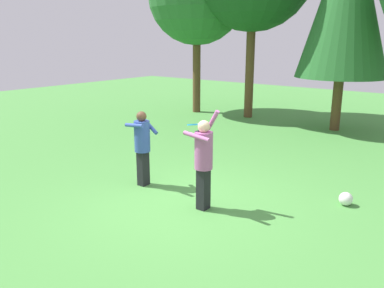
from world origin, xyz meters
TOP-DOWN VIEW (x-y plane):
  - ground_plane at (0.00, 0.00)m, footprint 40.00×40.00m
  - person_thrower at (0.40, 0.03)m, footprint 0.61×0.51m
  - person_catcher at (-1.40, 0.23)m, footprint 0.61×0.54m
  - frisbee at (0.17, 0.05)m, footprint 0.38×0.38m
  - ball_white at (2.50, 1.86)m, footprint 0.26×0.26m

SIDE VIEW (x-z plane):
  - ground_plane at x=0.00m, z-range 0.00..0.00m
  - ball_white at x=2.50m, z-range 0.00..0.26m
  - person_catcher at x=-1.40m, z-range 0.15..1.81m
  - person_thrower at x=0.40m, z-range 0.08..1.99m
  - frisbee at x=0.17m, z-range 1.57..1.66m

